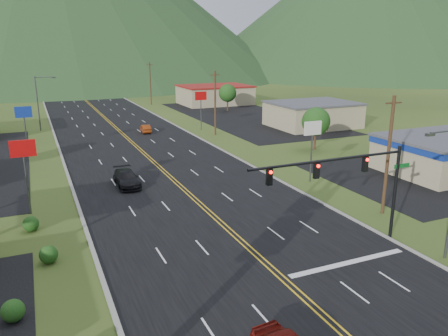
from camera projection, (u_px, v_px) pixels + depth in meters
name	position (u px, v px, depth m)	size (l,w,h in m)	color
traffic_signal	(353.00, 175.00, 29.59)	(13.10, 0.43, 7.00)	black
streetlight_west	(39.00, 100.00, 71.90)	(3.28, 0.25, 9.00)	#59595E
building_east_mid	(312.00, 114.00, 76.47)	(14.40, 11.40, 4.30)	#9D8B6D
building_east_far	(215.00, 95.00, 105.72)	(16.40, 12.40, 4.50)	#9D8B6D
pole_sign_west_a	(24.00, 156.00, 35.81)	(2.00, 0.18, 6.40)	#59595E
pole_sign_west_b	(24.00, 117.00, 55.19)	(2.00, 0.18, 6.40)	#59595E
pole_sign_east_a	(312.00, 134.00, 44.53)	(2.00, 0.18, 6.40)	#59595E
pole_sign_east_b	(201.00, 100.00, 72.71)	(2.00, 0.18, 6.40)	#59595E
tree_east_a	(316.00, 122.00, 58.91)	(3.84, 3.84, 5.82)	#382314
tree_east_b	(228.00, 93.00, 93.93)	(3.84, 3.84, 5.82)	#382314
utility_pole_a	(388.00, 155.00, 35.90)	(1.60, 0.28, 10.00)	#382314
utility_pole_b	(215.00, 103.00, 68.48)	(1.60, 0.28, 10.00)	#382314
utility_pole_c	(150.00, 83.00, 103.71)	(1.60, 0.28, 10.00)	#382314
utility_pole_d	(118.00, 73.00, 138.94)	(1.60, 0.28, 10.00)	#382314
mountain_ne	(368.00, 1.00, 219.26)	(180.00, 180.00, 70.00)	#183317
car_dark_mid	(127.00, 179.00, 44.27)	(2.14, 5.28, 1.53)	black
car_red_far	(146.00, 129.00, 71.42)	(1.35, 3.88, 1.28)	maroon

